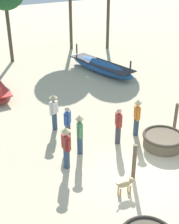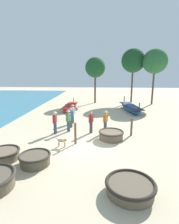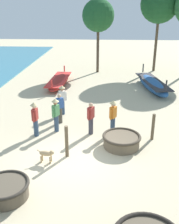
{
  "view_description": "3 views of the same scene",
  "coord_description": "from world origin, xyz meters",
  "px_view_note": "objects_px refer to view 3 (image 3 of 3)",
  "views": [
    {
      "loc": [
        -6.08,
        -6.33,
        7.0
      ],
      "look_at": [
        0.02,
        3.65,
        0.99
      ],
      "focal_mm": 50.0,
      "sensor_mm": 36.0,
      "label": 1
    },
    {
      "loc": [
        1.2,
        -9.74,
        4.33
      ],
      "look_at": [
        0.31,
        4.56,
        1.03
      ],
      "focal_mm": 28.0,
      "sensor_mm": 36.0,
      "label": 2
    },
    {
      "loc": [
        1.19,
        -8.88,
        5.67
      ],
      "look_at": [
        0.44,
        3.28,
        0.73
      ],
      "focal_mm": 42.0,
      "sensor_mm": 36.0,
      "label": 3
    }
  ],
  "objects_px": {
    "fisherman_hauling": "(62,98)",
    "fisherman_crouching": "(91,118)",
    "fisherman_standing_right": "(35,117)",
    "tree_center": "(160,4)",
    "dog": "(47,154)",
    "mooring_post_mid_beach": "(67,141)",
    "long_boat_ochre_hull": "(59,81)",
    "fisherman_with_hat": "(60,108)",
    "fisherman_by_coracle": "(113,115)",
    "mooring_post_inland": "(153,127)",
    "coracle_far_right": "(121,140)",
    "tree_tall_back": "(98,16)",
    "coracle_center": "(6,189)",
    "long_boat_red_hull": "(152,84)",
    "fisherman_standing_left": "(56,113)"
  },
  "relations": [
    {
      "from": "fisherman_with_hat",
      "to": "tree_tall_back",
      "type": "relative_size",
      "value": 0.25
    },
    {
      "from": "long_boat_ochre_hull",
      "to": "fisherman_with_hat",
      "type": "height_order",
      "value": "fisherman_with_hat"
    },
    {
      "from": "fisherman_with_hat",
      "to": "fisherman_by_coracle",
      "type": "relative_size",
      "value": 0.94
    },
    {
      "from": "long_boat_red_hull",
      "to": "dog",
      "type": "xyz_separation_m",
      "value": [
        -5.62,
        -9.98,
        -0.02
      ]
    },
    {
      "from": "mooring_post_mid_beach",
      "to": "tree_tall_back",
      "type": "bearing_deg",
      "value": 87.14
    },
    {
      "from": "fisherman_crouching",
      "to": "long_boat_ochre_hull",
      "type": "bearing_deg",
      "value": 109.72
    },
    {
      "from": "mooring_post_inland",
      "to": "coracle_far_right",
      "type": "bearing_deg",
      "value": -151.7
    },
    {
      "from": "coracle_far_right",
      "to": "long_boat_ochre_hull",
      "type": "relative_size",
      "value": 0.32
    },
    {
      "from": "fisherman_hauling",
      "to": "mooring_post_inland",
      "type": "xyz_separation_m",
      "value": [
        4.54,
        -2.72,
        -0.34
      ]
    },
    {
      "from": "long_boat_red_hull",
      "to": "fisherman_with_hat",
      "type": "relative_size",
      "value": 3.55
    },
    {
      "from": "fisherman_with_hat",
      "to": "fisherman_by_coracle",
      "type": "xyz_separation_m",
      "value": [
        2.69,
        -1.08,
        0.12
      ]
    },
    {
      "from": "mooring_post_inland",
      "to": "fisherman_standing_right",
      "type": "bearing_deg",
      "value": 179.87
    },
    {
      "from": "dog",
      "to": "mooring_post_mid_beach",
      "type": "relative_size",
      "value": 0.51
    },
    {
      "from": "fisherman_hauling",
      "to": "fisherman_crouching",
      "type": "distance_m",
      "value": 2.91
    },
    {
      "from": "coracle_far_right",
      "to": "tree_center",
      "type": "xyz_separation_m",
      "value": [
        3.75,
        14.61,
        5.52
      ]
    },
    {
      "from": "fisherman_standing_right",
      "to": "tree_center",
      "type": "distance_m",
      "value": 16.54
    },
    {
      "from": "fisherman_hauling",
      "to": "mooring_post_inland",
      "type": "relative_size",
      "value": 1.35
    },
    {
      "from": "fisherman_by_coracle",
      "to": "tree_center",
      "type": "bearing_deg",
      "value": 72.89
    },
    {
      "from": "long_boat_ochre_hull",
      "to": "mooring_post_mid_beach",
      "type": "xyz_separation_m",
      "value": [
        2.08,
        -10.24,
        0.38
      ]
    },
    {
      "from": "coracle_far_right",
      "to": "fisherman_crouching",
      "type": "relative_size",
      "value": 1.06
    },
    {
      "from": "fisherman_by_coracle",
      "to": "tree_tall_back",
      "type": "relative_size",
      "value": 0.26
    },
    {
      "from": "fisherman_standing_right",
      "to": "mooring_post_mid_beach",
      "type": "distance_m",
      "value": 2.43
    },
    {
      "from": "fisherman_with_hat",
      "to": "mooring_post_inland",
      "type": "relative_size",
      "value": 1.27
    },
    {
      "from": "fisherman_hauling",
      "to": "fisherman_crouching",
      "type": "relative_size",
      "value": 1.06
    },
    {
      "from": "long_boat_red_hull",
      "to": "tree_tall_back",
      "type": "bearing_deg",
      "value": 128.48
    },
    {
      "from": "coracle_far_right",
      "to": "tree_center",
      "type": "distance_m",
      "value": 16.06
    },
    {
      "from": "coracle_far_right",
      "to": "dog",
      "type": "bearing_deg",
      "value": -154.38
    },
    {
      "from": "mooring_post_mid_beach",
      "to": "fisherman_by_coracle",
      "type": "bearing_deg",
      "value": 49.4
    },
    {
      "from": "fisherman_standing_left",
      "to": "long_boat_ochre_hull",
      "type": "bearing_deg",
      "value": 98.89
    },
    {
      "from": "fisherman_with_hat",
      "to": "tree_center",
      "type": "distance_m",
      "value": 14.89
    },
    {
      "from": "coracle_center",
      "to": "dog",
      "type": "height_order",
      "value": "dog"
    },
    {
      "from": "long_boat_ochre_hull",
      "to": "fisherman_crouching",
      "type": "xyz_separation_m",
      "value": [
        2.93,
        -8.16,
        0.54
      ]
    },
    {
      "from": "fisherman_crouching",
      "to": "tree_center",
      "type": "distance_m",
      "value": 15.25
    },
    {
      "from": "fisherman_hauling",
      "to": "fisherman_by_coracle",
      "type": "bearing_deg",
      "value": -39.19
    },
    {
      "from": "fisherman_crouching",
      "to": "tree_tall_back",
      "type": "height_order",
      "value": "tree_tall_back"
    },
    {
      "from": "fisherman_crouching",
      "to": "tree_tall_back",
      "type": "xyz_separation_m",
      "value": [
        -0.11,
        12.66,
        4.05
      ]
    },
    {
      "from": "coracle_center",
      "to": "fisherman_standing_left",
      "type": "distance_m",
      "value": 4.91
    },
    {
      "from": "fisherman_with_hat",
      "to": "long_boat_ochre_hull",
      "type": "bearing_deg",
      "value": 100.28
    },
    {
      "from": "fisherman_standing_right",
      "to": "mooring_post_inland",
      "type": "height_order",
      "value": "fisherman_standing_right"
    },
    {
      "from": "long_boat_ochre_hull",
      "to": "fisherman_by_coracle",
      "type": "height_order",
      "value": "fisherman_by_coracle"
    },
    {
      "from": "fisherman_crouching",
      "to": "tree_center",
      "type": "bearing_deg",
      "value": 69.1
    },
    {
      "from": "coracle_center",
      "to": "mooring_post_mid_beach",
      "type": "bearing_deg",
      "value": 58.24
    },
    {
      "from": "coracle_center",
      "to": "tree_tall_back",
      "type": "bearing_deg",
      "value": 82.36
    },
    {
      "from": "coracle_far_right",
      "to": "fisherman_by_coracle",
      "type": "distance_m",
      "value": 1.47
    },
    {
      "from": "long_boat_ochre_hull",
      "to": "fisherman_by_coracle",
      "type": "bearing_deg",
      "value": -63.84
    },
    {
      "from": "fisherman_standing_right",
      "to": "fisherman_by_coracle",
      "type": "distance_m",
      "value": 3.6
    },
    {
      "from": "long_boat_red_hull",
      "to": "fisherman_crouching",
      "type": "xyz_separation_m",
      "value": [
        -4.06,
        -7.41,
        0.44
      ]
    },
    {
      "from": "coracle_center",
      "to": "dog",
      "type": "xyz_separation_m",
      "value": [
        0.87,
        2.07,
        0.08
      ]
    },
    {
      "from": "fisherman_with_hat",
      "to": "mooring_post_inland",
      "type": "bearing_deg",
      "value": -19.24
    },
    {
      "from": "fisherman_standing_left",
      "to": "mooring_post_inland",
      "type": "distance_m",
      "value": 4.55
    }
  ]
}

